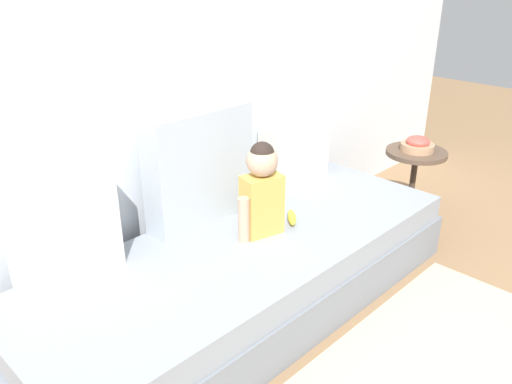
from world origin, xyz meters
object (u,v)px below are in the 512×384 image
at_px(fruit_bowl, 418,145).
at_px(toddler, 262,188).
at_px(side_table, 415,166).
at_px(couch, 247,276).
at_px(throw_pillow_center, 200,167).
at_px(banana, 292,217).
at_px(throw_pillow_right, 295,146).
at_px(throw_pillow_left, 63,225).

bearing_deg(fruit_bowl, toddler, 176.82).
height_order(toddler, side_table, toddler).
height_order(couch, toddler, toddler).
height_order(throw_pillow_center, side_table, throw_pillow_center).
distance_m(throw_pillow_center, side_table, 1.61).
distance_m(couch, banana, 0.39).
height_order(throw_pillow_right, banana, throw_pillow_right).
xyz_separation_m(throw_pillow_left, throw_pillow_center, (0.74, 0.00, 0.05)).
relative_size(toddler, side_table, 0.99).
xyz_separation_m(couch, side_table, (1.53, -0.06, 0.18)).
height_order(toddler, fruit_bowl, toddler).
height_order(throw_pillow_left, throw_pillow_center, throw_pillow_center).
xyz_separation_m(couch, throw_pillow_right, (0.74, 0.34, 0.42)).
height_order(banana, side_table, side_table).
relative_size(throw_pillow_left, toddler, 1.04).
bearing_deg(throw_pillow_left, toddler, -20.31).
height_order(couch, throw_pillow_right, throw_pillow_right).
bearing_deg(throw_pillow_left, throw_pillow_center, 0.00).
relative_size(throw_pillow_right, banana, 2.81).
height_order(throw_pillow_left, toddler, throw_pillow_left).
bearing_deg(fruit_bowl, throw_pillow_left, 170.03).
xyz_separation_m(throw_pillow_left, toddler, (0.87, -0.32, -0.01)).
distance_m(throw_pillow_right, toddler, 0.70).
xyz_separation_m(throw_pillow_right, banana, (-0.42, -0.35, -0.21)).
bearing_deg(toddler, side_table, -3.18).
height_order(throw_pillow_right, side_table, throw_pillow_right).
bearing_deg(fruit_bowl, throw_pillow_center, 165.36).
bearing_deg(side_table, throw_pillow_left, 170.03).
distance_m(toddler, fruit_bowl, 1.41).
bearing_deg(throw_pillow_right, throw_pillow_left, 180.00).
xyz_separation_m(throw_pillow_right, fruit_bowl, (0.78, -0.40, -0.09)).
height_order(couch, fruit_bowl, fruit_bowl).
xyz_separation_m(throw_pillow_left, throw_pillow_right, (1.49, 0.00, -0.02)).
bearing_deg(fruit_bowl, throw_pillow_right, 153.04).
xyz_separation_m(throw_pillow_center, toddler, (0.12, -0.32, -0.06)).
bearing_deg(throw_pillow_center, fruit_bowl, -14.64).
relative_size(couch, toddler, 4.98).
relative_size(banana, side_table, 0.35).
bearing_deg(throw_pillow_center, couch, -90.00).
bearing_deg(throw_pillow_right, couch, -155.32).
height_order(throw_pillow_center, banana, throw_pillow_center).
bearing_deg(couch, side_table, -2.16).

